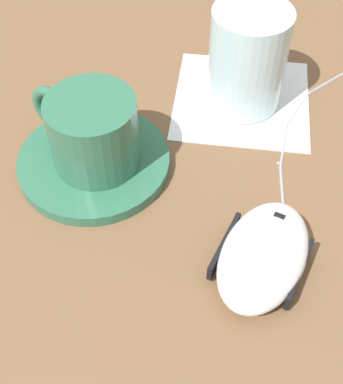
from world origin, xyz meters
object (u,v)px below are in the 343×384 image
Objects in this scene: coffee_cup at (92,131)px; computer_mouse at (264,255)px; drinking_glass at (247,59)px; saucer at (94,162)px.

coffee_cup is 0.78× the size of computer_mouse.
coffee_cup is 0.19m from computer_mouse.
drinking_glass is (0.17, 0.04, 0.01)m from coffee_cup.
drinking_glass is at bearing 14.77° from coffee_cup.
computer_mouse reaches higher than saucer.
computer_mouse is 1.21× the size of drinking_glass.
saucer is 1.46× the size of coffee_cup.
saucer is 0.19m from computer_mouse.
saucer is at bearing 124.84° from computer_mouse.
drinking_glass is at bearing 71.82° from computer_mouse.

